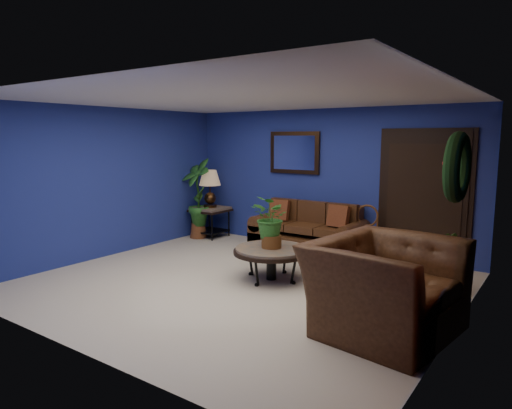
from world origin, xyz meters
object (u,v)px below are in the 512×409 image
Objects in this scene: sofa at (310,236)px; armchair at (384,287)px; coffee_table at (271,252)px; table_lamp at (210,184)px; side_chair at (365,229)px; end_table at (210,214)px.

sofa is 1.35× the size of armchair.
sofa is 1.71m from coffee_table.
side_chair is at bearing 1.19° from table_lamp.
coffee_table is 3.04m from end_table.
coffee_table is at bearing -32.99° from table_lamp.
side_chair is (0.99, 0.04, 0.22)m from sofa.
coffee_table is 3.11m from table_lamp.
coffee_table is at bearing -79.97° from sofa.
sofa is 2.26m from end_table.
armchair reaches higher than coffee_table.
end_table is at bearing 0.00° from table_lamp.
sofa is at bearing 100.03° from coffee_table.
side_chair is 2.79m from armchair.
side_chair reaches higher than sofa.
coffee_table is at bearing -32.99° from end_table.
sofa reaches higher than coffee_table.
armchair is (2.20, -2.47, 0.19)m from sofa.
side_chair is at bearing 68.03° from coffee_table.
table_lamp is 3.29m from side_chair.
sofa is 2.74× the size of table_lamp.
table_lamp is 0.49× the size of armchair.
sofa is at bearing 0.62° from end_table.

